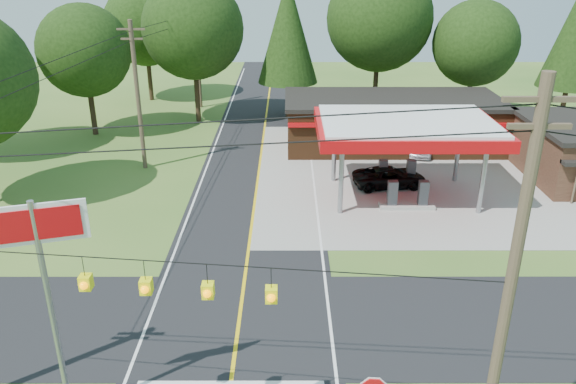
{
  "coord_description": "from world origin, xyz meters",
  "views": [
    {
      "loc": [
        1.98,
        -18.87,
        13.76
      ],
      "look_at": [
        2.0,
        7.0,
        2.8
      ],
      "focal_mm": 35.0,
      "sensor_mm": 36.0,
      "label": 1
    }
  ],
  "objects_px": {
    "suv_car": "(389,177)",
    "big_stop_sign": "(41,261)",
    "sedan_car": "(422,145)",
    "gas_canopy": "(407,129)"
  },
  "relations": [
    {
      "from": "suv_car",
      "to": "big_stop_sign",
      "type": "distance_m",
      "value": 24.27
    },
    {
      "from": "suv_car",
      "to": "sedan_car",
      "type": "distance_m",
      "value": 7.38
    },
    {
      "from": "suv_car",
      "to": "big_stop_sign",
      "type": "xyz_separation_m",
      "value": [
        -13.5,
        -19.51,
        5.11
      ]
    },
    {
      "from": "gas_canopy",
      "to": "sedan_car",
      "type": "distance_m",
      "value": 9.26
    },
    {
      "from": "big_stop_sign",
      "to": "gas_canopy",
      "type": "bearing_deg",
      "value": 52.14
    },
    {
      "from": "big_stop_sign",
      "to": "suv_car",
      "type": "bearing_deg",
      "value": 55.32
    },
    {
      "from": "sedan_car",
      "to": "big_stop_sign",
      "type": "bearing_deg",
      "value": -106.88
    },
    {
      "from": "gas_canopy",
      "to": "sedan_car",
      "type": "relative_size",
      "value": 2.64
    },
    {
      "from": "sedan_car",
      "to": "suv_car",
      "type": "bearing_deg",
      "value": -102.01
    },
    {
      "from": "sedan_car",
      "to": "big_stop_sign",
      "type": "relative_size",
      "value": 0.53
    }
  ]
}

